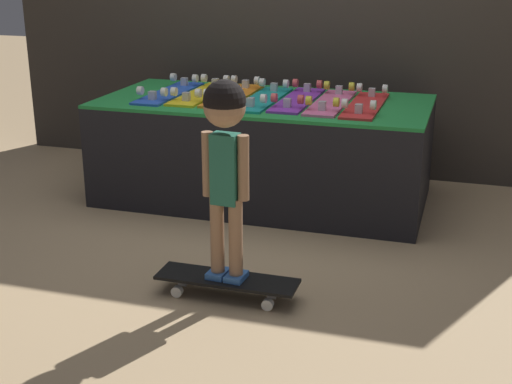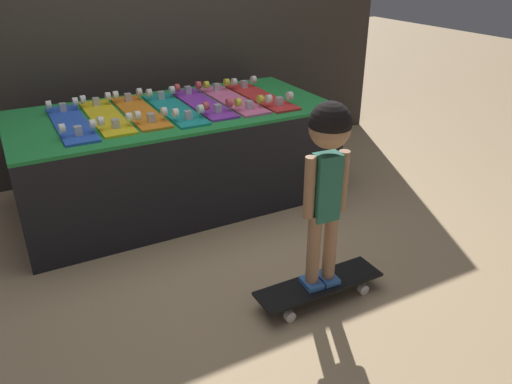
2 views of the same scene
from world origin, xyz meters
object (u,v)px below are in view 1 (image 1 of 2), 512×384
at_px(skateboard_teal_on_rack, 263,98).
at_px(skateboard_red_on_rack, 366,104).
at_px(skateboard_on_floor, 227,281).
at_px(skateboard_blue_on_rack, 169,92).
at_px(skateboard_pink_on_rack, 331,101).
at_px(child, 225,143).
at_px(skateboard_yellow_on_rack, 202,93).
at_px(skateboard_orange_on_rack, 233,94).
at_px(skateboard_purple_on_rack, 298,99).

distance_m(skateboard_teal_on_rack, skateboard_red_on_rack, 0.63).
xyz_separation_m(skateboard_red_on_rack, skateboard_on_floor, (-0.40, -1.34, -0.58)).
height_order(skateboard_blue_on_rack, skateboard_pink_on_rack, same).
bearing_deg(child, skateboard_yellow_on_rack, 119.23).
xyz_separation_m(skateboard_yellow_on_rack, skateboard_orange_on_rack, (0.21, 0.01, 0.00)).
distance_m(skateboard_purple_on_rack, child, 1.38).
height_order(skateboard_orange_on_rack, skateboard_purple_on_rack, same).
height_order(skateboard_purple_on_rack, skateboard_pink_on_rack, same).
height_order(skateboard_red_on_rack, skateboard_on_floor, skateboard_red_on_rack).
bearing_deg(skateboard_pink_on_rack, skateboard_teal_on_rack, -177.08).
xyz_separation_m(skateboard_teal_on_rack, skateboard_purple_on_rack, (0.21, 0.04, 0.00)).
bearing_deg(skateboard_blue_on_rack, skateboard_yellow_on_rack, 7.94).
distance_m(skateboard_pink_on_rack, skateboard_on_floor, 1.49).
xyz_separation_m(skateboard_pink_on_rack, skateboard_red_on_rack, (0.21, -0.02, 0.00)).
distance_m(skateboard_blue_on_rack, skateboard_on_floor, 1.70).
relative_size(skateboard_blue_on_rack, skateboard_pink_on_rack, 1.00).
height_order(skateboard_yellow_on_rack, skateboard_purple_on_rack, same).
xyz_separation_m(skateboard_blue_on_rack, skateboard_yellow_on_rack, (0.21, 0.03, 0.00)).
bearing_deg(skateboard_yellow_on_rack, skateboard_on_floor, -64.93).
xyz_separation_m(skateboard_purple_on_rack, skateboard_pink_on_rack, (0.21, -0.02, 0.00)).
height_order(skateboard_teal_on_rack, skateboard_pink_on_rack, same).
distance_m(skateboard_on_floor, child, 0.66).
distance_m(skateboard_yellow_on_rack, skateboard_purple_on_rack, 0.63).
height_order(skateboard_yellow_on_rack, skateboard_red_on_rack, same).
bearing_deg(skateboard_on_floor, child, 0.00).
bearing_deg(skateboard_purple_on_rack, skateboard_yellow_on_rack, 179.60).
distance_m(skateboard_yellow_on_rack, child, 1.53).
xyz_separation_m(skateboard_orange_on_rack, skateboard_pink_on_rack, (0.63, -0.03, 0.00)).
relative_size(skateboard_blue_on_rack, skateboard_on_floor, 1.16).
bearing_deg(skateboard_red_on_rack, skateboard_pink_on_rack, 175.58).
xyz_separation_m(skateboard_blue_on_rack, child, (0.86, -1.35, 0.07)).
height_order(skateboard_orange_on_rack, skateboard_red_on_rack, same).
distance_m(skateboard_purple_on_rack, skateboard_on_floor, 1.50).
relative_size(skateboard_yellow_on_rack, skateboard_orange_on_rack, 1.00).
distance_m(skateboard_yellow_on_rack, skateboard_teal_on_rack, 0.42).
xyz_separation_m(skateboard_blue_on_rack, skateboard_orange_on_rack, (0.42, 0.04, 0.00)).
xyz_separation_m(skateboard_orange_on_rack, skateboard_on_floor, (0.44, -1.39, -0.58)).
bearing_deg(skateboard_red_on_rack, skateboard_orange_on_rack, 176.72).
height_order(skateboard_purple_on_rack, child, child).
bearing_deg(skateboard_blue_on_rack, skateboard_on_floor, -57.68).
bearing_deg(child, skateboard_pink_on_rack, 86.15).
relative_size(skateboard_yellow_on_rack, skateboard_red_on_rack, 1.00).
xyz_separation_m(skateboard_blue_on_rack, skateboard_on_floor, (0.86, -1.35, -0.58)).
distance_m(skateboard_orange_on_rack, child, 1.46).
distance_m(skateboard_yellow_on_rack, skateboard_red_on_rack, 1.05).
bearing_deg(skateboard_purple_on_rack, skateboard_teal_on_rack, -168.85).
xyz_separation_m(skateboard_orange_on_rack, skateboard_red_on_rack, (0.84, -0.05, 0.00)).
height_order(skateboard_orange_on_rack, skateboard_pink_on_rack, same).
height_order(skateboard_pink_on_rack, skateboard_red_on_rack, same).
relative_size(skateboard_teal_on_rack, child, 0.84).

